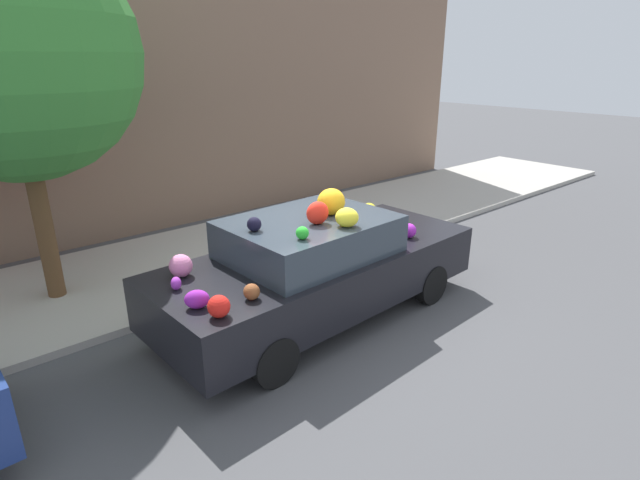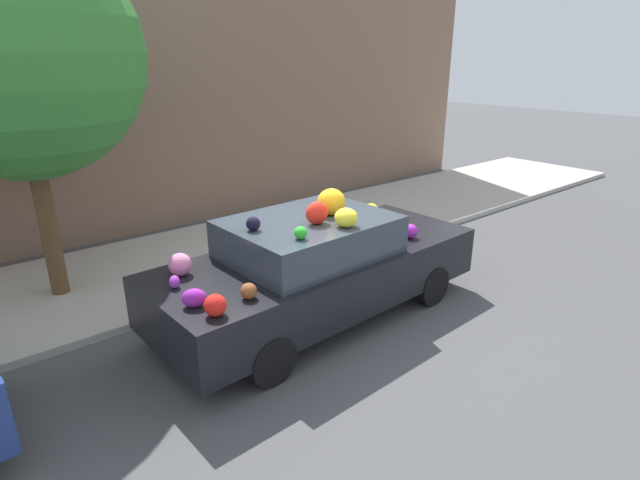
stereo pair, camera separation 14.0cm
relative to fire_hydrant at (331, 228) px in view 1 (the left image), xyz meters
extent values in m
plane|color=#4C4C4F|center=(-1.70, -1.56, -0.45)|extent=(60.00, 60.00, 0.00)
cube|color=#B2ADA3|center=(-1.70, 1.14, -0.40)|extent=(24.00, 3.20, 0.11)
cube|color=#846651|center=(-1.70, 3.39, 2.50)|extent=(18.00, 0.30, 5.90)
cylinder|color=brown|center=(-4.34, 1.13, 0.75)|extent=(0.24, 0.24, 2.19)
sphere|color=#388433|center=(-4.34, 1.13, 2.96)|extent=(3.19, 3.19, 3.19)
cylinder|color=#B2B2B7|center=(0.00, 0.00, -0.07)|extent=(0.20, 0.20, 0.55)
sphere|color=#B2B2B7|center=(0.00, 0.00, 0.26)|extent=(0.18, 0.18, 0.18)
cube|color=black|center=(-1.70, -1.66, 0.17)|extent=(4.65, 1.94, 0.67)
cube|color=#333D47|center=(-1.88, -1.67, 0.75)|extent=(2.12, 1.63, 0.48)
cylinder|color=black|center=(-0.31, -0.80, -0.16)|extent=(0.58, 0.20, 0.58)
cylinder|color=black|center=(-0.25, -2.42, -0.16)|extent=(0.58, 0.20, 0.58)
cylinder|color=black|center=(-3.15, -0.91, -0.16)|extent=(0.58, 0.20, 0.58)
cylinder|color=black|center=(-3.08, -2.53, -0.16)|extent=(0.58, 0.20, 0.58)
ellipsoid|color=gold|center=(-1.56, -1.72, 1.16)|extent=(0.43, 0.41, 0.35)
ellipsoid|color=#AF39CA|center=(-3.66, -1.54, 0.58)|extent=(0.17, 0.18, 0.15)
ellipsoid|color=yellow|center=(-1.74, -2.21, 1.10)|extent=(0.37, 0.38, 0.23)
sphere|color=purple|center=(-0.42, -2.10, 0.61)|extent=(0.25, 0.25, 0.20)
sphere|color=green|center=(-2.42, -2.21, 1.06)|extent=(0.18, 0.18, 0.15)
sphere|color=yellow|center=(-0.17, -1.08, 0.62)|extent=(0.32, 0.32, 0.24)
sphere|color=black|center=(-2.68, -1.63, 1.07)|extent=(0.23, 0.23, 0.17)
sphere|color=pink|center=(-3.46, -1.25, 0.64)|extent=(0.38, 0.38, 0.27)
ellipsoid|color=purple|center=(-3.69, -2.08, 0.60)|extent=(0.31, 0.29, 0.20)
ellipsoid|color=red|center=(-1.94, -1.91, 1.13)|extent=(0.32, 0.24, 0.28)
sphere|color=red|center=(-3.62, -2.39, 0.62)|extent=(0.28, 0.28, 0.23)
sphere|color=brown|center=(-3.17, -2.28, 0.59)|extent=(0.22, 0.22, 0.18)
camera|label=1|loc=(-5.69, -6.33, 2.91)|focal=28.00mm
camera|label=2|loc=(-5.58, -6.42, 2.91)|focal=28.00mm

